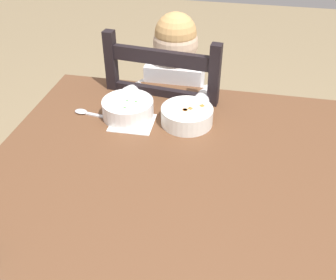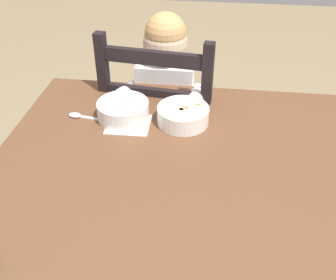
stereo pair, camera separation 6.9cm
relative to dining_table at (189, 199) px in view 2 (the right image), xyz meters
name	(u,v)px [view 2 (the right image)]	position (x,y,z in m)	size (l,w,h in m)	color
dining_table	(189,199)	(0.00, 0.00, 0.00)	(1.15, 0.99, 0.73)	brown
dining_chair	(164,133)	(-0.15, 0.55, -0.16)	(0.46, 0.46, 0.95)	black
child_figure	(165,97)	(-0.14, 0.54, 0.02)	(0.32, 0.31, 0.98)	white
bowl_of_peas	(123,110)	(-0.24, 0.25, 0.13)	(0.17, 0.17, 0.06)	white
bowl_of_carrots	(183,115)	(-0.04, 0.25, 0.13)	(0.17, 0.17, 0.06)	white
spoon	(80,116)	(-0.39, 0.23, 0.11)	(0.14, 0.04, 0.01)	silver
paper_napkin	(128,124)	(-0.22, 0.21, 0.10)	(0.14, 0.12, 0.00)	white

